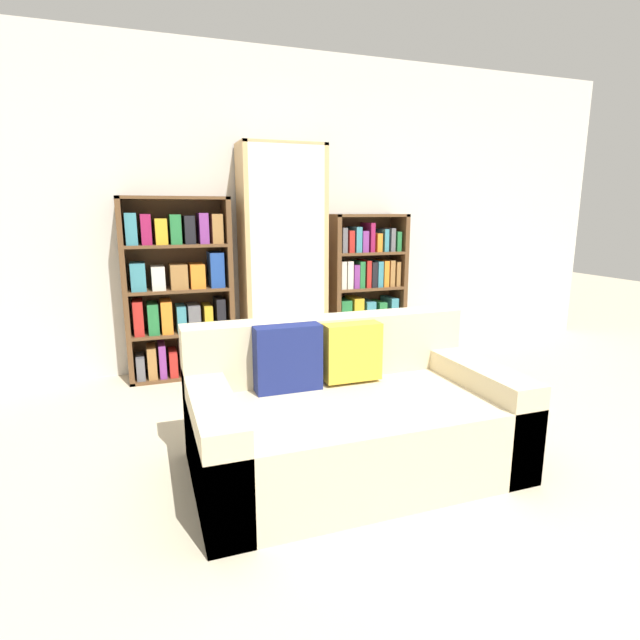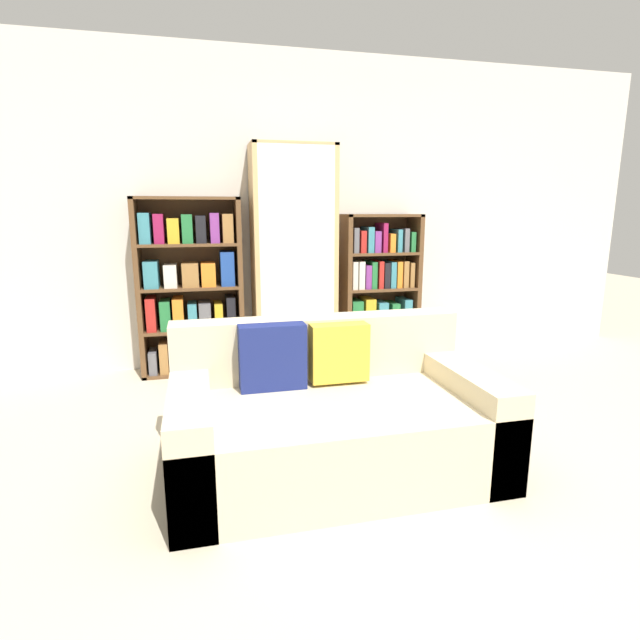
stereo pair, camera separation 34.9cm
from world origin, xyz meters
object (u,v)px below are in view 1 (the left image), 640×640
Objects in this scene: couch at (349,418)px; bookshelf_right at (365,290)px; bookshelf_left at (179,293)px; display_cabinet at (283,260)px; wine_bottle at (385,368)px.

bookshelf_right reaches higher than couch.
bookshelf_left is 0.91m from display_cabinet.
wine_bottle is at bearing -29.89° from bookshelf_left.
display_cabinet is 1.43× the size of bookshelf_right.
bookshelf_right is (1.68, -0.00, -0.07)m from bookshelf_left.
wine_bottle is (1.47, -0.84, -0.55)m from bookshelf_left.
display_cabinet is at bearing -178.82° from bookshelf_right.
couch is at bearing -94.83° from display_cabinet.
bookshelf_left reaches higher than bookshelf_right.
bookshelf_left is 3.73× the size of wine_bottle.
couch reaches higher than wine_bottle.
bookshelf_left is (-0.72, 1.88, 0.43)m from couch.
bookshelf_left is at bearing 150.11° from wine_bottle.
bookshelf_left is at bearing 179.99° from bookshelf_right.
bookshelf_left is at bearing 178.91° from display_cabinet.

